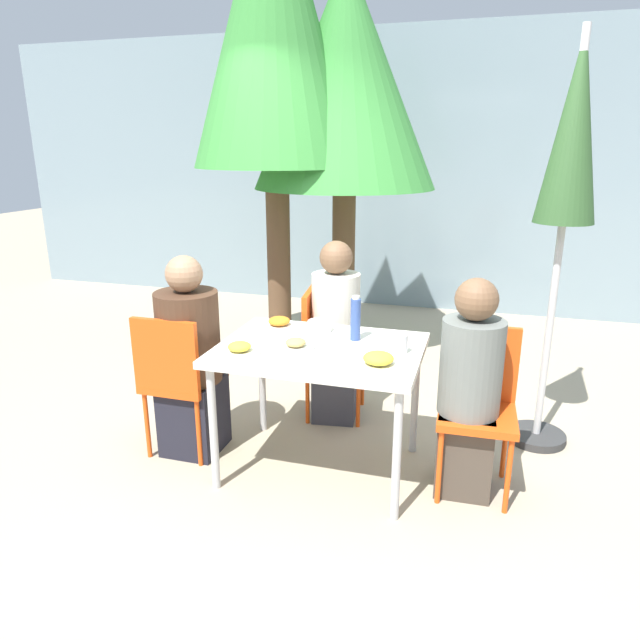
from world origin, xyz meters
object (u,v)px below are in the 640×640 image
object	(u,v)px
chair_right	(478,396)
chair_far	(325,343)
person_left	(190,363)
closed_umbrella	(571,151)
person_far	(335,336)
salad_bowl	(320,326)
chair_left	(177,374)
drinking_cup	(400,344)
tree_behind_left	(346,79)
bottle	(356,319)
tree_behind_right	(274,20)
person_right	(469,393)

from	to	relation	value
chair_right	chair_far	distance (m)	1.18
person_left	closed_umbrella	distance (m)	2.46
person_far	chair_far	bearing A→B (deg)	-122.03
salad_bowl	chair_left	bearing A→B (deg)	-156.98
chair_right	drinking_cup	size ratio (longest dim) A/B	8.63
drinking_cup	tree_behind_left	world-z (taller)	tree_behind_left
chair_left	salad_bowl	distance (m)	0.88
chair_right	closed_umbrella	size ratio (longest dim) A/B	0.37
closed_umbrella	salad_bowl	bearing A→B (deg)	-160.78
chair_far	tree_behind_left	size ratio (longest dim) A/B	0.27
closed_umbrella	drinking_cup	world-z (taller)	closed_umbrella
closed_umbrella	drinking_cup	bearing A→B (deg)	-139.21
drinking_cup	closed_umbrella	bearing A→B (deg)	40.79
closed_umbrella	bottle	world-z (taller)	closed_umbrella
tree_behind_right	closed_umbrella	bearing A→B (deg)	-25.85
chair_right	chair_far	size ratio (longest dim) A/B	1.00
drinking_cup	salad_bowl	xyz separation A→B (m)	(-0.51, 0.23, -0.02)
chair_left	person_left	distance (m)	0.11
salad_bowl	tree_behind_right	bearing A→B (deg)	118.44
chair_left	drinking_cup	size ratio (longest dim) A/B	8.63
person_right	drinking_cup	size ratio (longest dim) A/B	11.53
person_left	salad_bowl	bearing A→B (deg)	19.10
person_left	tree_behind_right	distance (m)	2.75
person_left	salad_bowl	xyz separation A→B (m)	(0.72, 0.25, 0.22)
chair_left	bottle	xyz separation A→B (m)	(1.01, 0.24, 0.36)
closed_umbrella	person_right	bearing A→B (deg)	-122.18
drinking_cup	tree_behind_right	distance (m)	2.88
person_left	chair_right	bearing A→B (deg)	3.77
bottle	person_left	bearing A→B (deg)	-170.61
chair_far	closed_umbrella	world-z (taller)	closed_umbrella
bottle	tree_behind_right	bearing A→B (deg)	123.46
bottle	drinking_cup	world-z (taller)	bottle
person_left	tree_behind_right	bearing A→B (deg)	92.58
bottle	drinking_cup	xyz separation A→B (m)	(0.27, -0.14, -0.07)
chair_right	drinking_cup	xyz separation A→B (m)	(-0.41, -0.09, 0.28)
chair_right	chair_far	bearing A→B (deg)	-31.86
bottle	salad_bowl	bearing A→B (deg)	158.98
drinking_cup	chair_left	bearing A→B (deg)	-175.62
person_right	drinking_cup	bearing A→B (deg)	-0.97
tree_behind_left	tree_behind_right	size ratio (longest dim) A/B	0.83
person_right	salad_bowl	world-z (taller)	person_right
chair_right	tree_behind_right	distance (m)	3.22
person_far	tree_behind_left	xyz separation A→B (m)	(-0.29, 1.35, 1.72)
chair_right	person_right	distance (m)	0.10
chair_far	bottle	distance (m)	0.72
person_right	bottle	distance (m)	0.73
person_left	bottle	distance (m)	1.02
chair_right	bottle	xyz separation A→B (m)	(-0.69, 0.05, 0.36)
person_far	tree_behind_left	distance (m)	2.20
chair_right	tree_behind_left	xyz separation A→B (m)	(-1.22, 1.90, 1.79)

